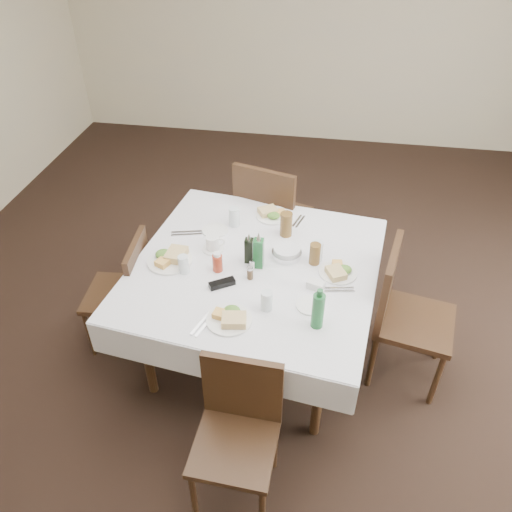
{
  "coord_description": "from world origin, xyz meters",
  "views": [
    {
      "loc": [
        0.19,
        -2.39,
        2.7
      ],
      "look_at": [
        -0.21,
        -0.0,
        0.8
      ],
      "focal_mm": 35.0,
      "sensor_mm": 36.0,
      "label": 1
    }
  ],
  "objects_px": {
    "water_s": "(267,301)",
    "green_bottle": "(318,310)",
    "water_n": "(234,217)",
    "oil_cruet_dark": "(249,249)",
    "chair_west": "(127,287)",
    "chair_south": "(238,423)",
    "dining_table": "(255,274)",
    "ketchup_bottle": "(217,262)",
    "oil_cruet_green": "(259,252)",
    "chair_east": "(402,308)",
    "water_w": "(184,264)",
    "water_e": "(317,251)",
    "bread_basket": "(287,252)",
    "coffee_mug": "(213,244)",
    "chair_north": "(270,214)"
  },
  "relations": [
    {
      "from": "water_s",
      "to": "bread_basket",
      "type": "distance_m",
      "value": 0.49
    },
    {
      "from": "chair_north",
      "to": "water_e",
      "type": "xyz_separation_m",
      "value": [
        0.4,
        -0.74,
        0.25
      ]
    },
    {
      "from": "water_e",
      "to": "oil_cruet_green",
      "type": "relative_size",
      "value": 0.53
    },
    {
      "from": "oil_cruet_dark",
      "to": "oil_cruet_green",
      "type": "height_order",
      "value": "oil_cruet_green"
    },
    {
      "from": "chair_south",
      "to": "chair_west",
      "type": "xyz_separation_m",
      "value": [
        -0.93,
        0.89,
        -0.0
      ]
    },
    {
      "from": "dining_table",
      "to": "bread_basket",
      "type": "height_order",
      "value": "bread_basket"
    },
    {
      "from": "water_n",
      "to": "water_w",
      "type": "bearing_deg",
      "value": -110.37
    },
    {
      "from": "water_n",
      "to": "oil_cruet_dark",
      "type": "xyz_separation_m",
      "value": [
        0.17,
        -0.37,
        0.02
      ]
    },
    {
      "from": "ketchup_bottle",
      "to": "oil_cruet_dark",
      "type": "bearing_deg",
      "value": 33.91
    },
    {
      "from": "chair_west",
      "to": "ketchup_bottle",
      "type": "relative_size",
      "value": 6.53
    },
    {
      "from": "water_n",
      "to": "water_s",
      "type": "xyz_separation_m",
      "value": [
        0.34,
        -0.77,
        -0.01
      ]
    },
    {
      "from": "chair_north",
      "to": "water_s",
      "type": "bearing_deg",
      "value": -82.77
    },
    {
      "from": "water_e",
      "to": "oil_cruet_green",
      "type": "height_order",
      "value": "oil_cruet_green"
    },
    {
      "from": "water_e",
      "to": "bread_basket",
      "type": "bearing_deg",
      "value": 177.88
    },
    {
      "from": "ketchup_bottle",
      "to": "coffee_mug",
      "type": "distance_m",
      "value": 0.21
    },
    {
      "from": "oil_cruet_dark",
      "to": "ketchup_bottle",
      "type": "relative_size",
      "value": 1.63
    },
    {
      "from": "dining_table",
      "to": "chair_west",
      "type": "xyz_separation_m",
      "value": [
        -0.86,
        -0.04,
        -0.2
      ]
    },
    {
      "from": "dining_table",
      "to": "ketchup_bottle",
      "type": "bearing_deg",
      "value": -157.84
    },
    {
      "from": "oil_cruet_dark",
      "to": "ketchup_bottle",
      "type": "distance_m",
      "value": 0.21
    },
    {
      "from": "water_e",
      "to": "water_n",
      "type": "bearing_deg",
      "value": 153.49
    },
    {
      "from": "dining_table",
      "to": "ketchup_bottle",
      "type": "xyz_separation_m",
      "value": [
        -0.21,
        -0.09,
        0.13
      ]
    },
    {
      "from": "dining_table",
      "to": "coffee_mug",
      "type": "height_order",
      "value": "coffee_mug"
    },
    {
      "from": "chair_west",
      "to": "oil_cruet_green",
      "type": "height_order",
      "value": "oil_cruet_green"
    },
    {
      "from": "water_n",
      "to": "chair_south",
      "type": "bearing_deg",
      "value": -78.04
    },
    {
      "from": "water_e",
      "to": "chair_west",
      "type": "bearing_deg",
      "value": -172.82
    },
    {
      "from": "ketchup_bottle",
      "to": "green_bottle",
      "type": "distance_m",
      "value": 0.72
    },
    {
      "from": "oil_cruet_dark",
      "to": "chair_north",
      "type": "bearing_deg",
      "value": 89.07
    },
    {
      "from": "dining_table",
      "to": "chair_south",
      "type": "height_order",
      "value": "chair_south"
    },
    {
      "from": "water_s",
      "to": "green_bottle",
      "type": "height_order",
      "value": "green_bottle"
    },
    {
      "from": "water_n",
      "to": "coffee_mug",
      "type": "relative_size",
      "value": 0.91
    },
    {
      "from": "chair_west",
      "to": "water_s",
      "type": "bearing_deg",
      "value": -18.47
    },
    {
      "from": "oil_cruet_green",
      "to": "chair_east",
      "type": "bearing_deg",
      "value": -0.56
    },
    {
      "from": "water_s",
      "to": "bread_basket",
      "type": "xyz_separation_m",
      "value": [
        0.05,
        0.49,
        -0.03
      ]
    },
    {
      "from": "water_s",
      "to": "water_e",
      "type": "relative_size",
      "value": 0.9
    },
    {
      "from": "water_n",
      "to": "water_w",
      "type": "distance_m",
      "value": 0.57
    },
    {
      "from": "ketchup_bottle",
      "to": "green_bottle",
      "type": "height_order",
      "value": "green_bottle"
    },
    {
      "from": "chair_south",
      "to": "water_n",
      "type": "distance_m",
      "value": 1.41
    },
    {
      "from": "water_e",
      "to": "bread_basket",
      "type": "xyz_separation_m",
      "value": [
        -0.19,
        0.01,
        -0.04
      ]
    },
    {
      "from": "water_s",
      "to": "chair_north",
      "type": "bearing_deg",
      "value": 97.23
    },
    {
      "from": "chair_south",
      "to": "oil_cruet_green",
      "type": "bearing_deg",
      "value": 93.03
    },
    {
      "from": "chair_north",
      "to": "oil_cruet_green",
      "type": "distance_m",
      "value": 0.91
    },
    {
      "from": "chair_east",
      "to": "oil_cruet_green",
      "type": "bearing_deg",
      "value": 179.44
    },
    {
      "from": "chair_south",
      "to": "water_w",
      "type": "height_order",
      "value": "water_w"
    },
    {
      "from": "water_w",
      "to": "oil_cruet_green",
      "type": "xyz_separation_m",
      "value": [
        0.43,
        0.13,
        0.05
      ]
    },
    {
      "from": "chair_east",
      "to": "water_e",
      "type": "height_order",
      "value": "chair_east"
    },
    {
      "from": "chair_south",
      "to": "water_s",
      "type": "relative_size",
      "value": 7.19
    },
    {
      "from": "water_e",
      "to": "coffee_mug",
      "type": "distance_m",
      "value": 0.66
    },
    {
      "from": "oil_cruet_green",
      "to": "oil_cruet_dark",
      "type": "bearing_deg",
      "value": 151.16
    },
    {
      "from": "water_n",
      "to": "ketchup_bottle",
      "type": "bearing_deg",
      "value": -90.4
    },
    {
      "from": "chair_south",
      "to": "green_bottle",
      "type": "bearing_deg",
      "value": 54.98
    }
  ]
}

